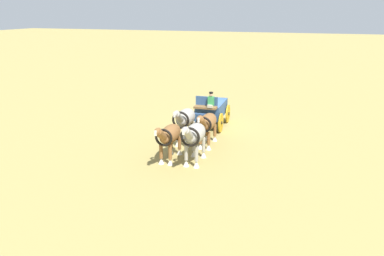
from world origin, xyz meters
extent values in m
plane|color=#9E8C4C|center=(0.00, 0.00, 0.00)|extent=(220.00, 220.00, 0.00)
cube|color=#2D4C7A|center=(0.00, 0.00, 1.16)|extent=(2.87, 1.65, 0.92)
cube|color=brown|center=(1.65, 0.07, 1.66)|extent=(0.62, 1.40, 0.12)
cube|color=#2D4C7A|center=(2.05, 0.09, 1.05)|extent=(0.29, 1.24, 0.60)
cube|color=#2D4C7A|center=(1.35, 0.06, 2.00)|extent=(0.12, 1.38, 0.55)
cube|color=gold|center=(0.00, 0.00, 0.60)|extent=(3.09, 0.29, 0.16)
cylinder|color=gold|center=(1.09, 0.91, 0.60)|extent=(1.21, 0.13, 1.21)
cylinder|color=black|center=(1.09, 0.91, 0.60)|extent=(0.21, 0.19, 0.20)
cylinder|color=gold|center=(1.16, -0.82, 0.60)|extent=(1.21, 0.13, 1.21)
cylinder|color=black|center=(1.16, -0.82, 0.60)|extent=(0.21, 0.19, 0.20)
cylinder|color=gold|center=(-1.16, 0.82, 0.60)|extent=(1.21, 0.13, 1.21)
cylinder|color=black|center=(-1.16, 0.82, 0.60)|extent=(0.21, 0.19, 0.20)
cylinder|color=gold|center=(-1.09, -0.91, 0.60)|extent=(1.21, 0.13, 1.21)
cylinder|color=black|center=(-1.09, -0.91, 0.60)|extent=(0.21, 0.19, 0.20)
cylinder|color=brown|center=(2.70, 0.11, 0.65)|extent=(2.60, 0.21, 0.10)
cube|color=#BCB293|center=(1.76, 0.41, 1.80)|extent=(0.41, 0.34, 0.16)
cube|color=#338C4C|center=(1.64, 0.41, 2.08)|extent=(0.26, 0.37, 0.55)
sphere|color=tan|center=(1.64, 0.41, 2.46)|extent=(0.22, 0.22, 0.22)
cylinder|color=black|center=(1.64, 0.41, 2.59)|extent=(0.24, 0.24, 0.08)
ellipsoid|color=brown|center=(3.57, 0.80, 1.36)|extent=(2.15, 0.95, 0.86)
cylinder|color=brown|center=(4.30, 1.07, 0.65)|extent=(0.18, 0.18, 0.70)
cone|color=silver|center=(4.30, 1.07, 0.15)|extent=(0.30, 0.30, 0.30)
cylinder|color=brown|center=(4.32, 0.60, 0.65)|extent=(0.18, 0.18, 0.70)
cone|color=silver|center=(4.32, 0.60, 0.15)|extent=(0.30, 0.30, 0.30)
cylinder|color=brown|center=(2.82, 1.01, 0.65)|extent=(0.18, 0.18, 0.70)
cone|color=silver|center=(2.82, 1.01, 0.15)|extent=(0.30, 0.30, 0.30)
cylinder|color=brown|center=(2.84, 0.54, 0.65)|extent=(0.18, 0.18, 0.70)
cone|color=silver|center=(2.84, 0.54, 0.15)|extent=(0.30, 0.30, 0.30)
cylinder|color=brown|center=(4.89, 0.86, 1.75)|extent=(0.96, 0.40, 0.81)
ellipsoid|color=brown|center=(5.26, 0.87, 2.01)|extent=(0.61, 0.29, 0.32)
cube|color=silver|center=(5.54, 0.89, 2.01)|extent=(0.06, 0.10, 0.24)
torus|color=black|center=(4.53, 0.84, 1.46)|extent=(0.16, 0.90, 0.89)
cylinder|color=black|center=(2.47, 0.76, 1.06)|extent=(0.14, 0.14, 0.80)
ellipsoid|color=#9E998E|center=(3.63, -0.50, 1.50)|extent=(2.07, 1.04, 0.96)
cylinder|color=#9E998E|center=(4.33, -0.20, 0.71)|extent=(0.18, 0.18, 0.77)
cone|color=silver|center=(4.33, -0.20, 0.16)|extent=(0.30, 0.30, 0.33)
cylinder|color=#9E998E|center=(4.35, -0.73, 0.71)|extent=(0.18, 0.18, 0.77)
cone|color=silver|center=(4.35, -0.73, 0.16)|extent=(0.30, 0.30, 0.33)
cylinder|color=#9E998E|center=(2.91, -0.26, 0.71)|extent=(0.18, 0.18, 0.77)
cone|color=silver|center=(2.91, -0.26, 0.16)|extent=(0.30, 0.30, 0.33)
cylinder|color=#9E998E|center=(2.93, -0.79, 0.71)|extent=(0.18, 0.18, 0.77)
cone|color=silver|center=(2.93, -0.79, 0.16)|extent=(0.30, 0.30, 0.33)
cylinder|color=#9E998E|center=(4.91, -0.44, 1.90)|extent=(0.96, 0.40, 0.81)
ellipsoid|color=#9E998E|center=(5.28, -0.43, 2.16)|extent=(0.61, 0.29, 0.32)
cube|color=silver|center=(5.56, -0.41, 2.16)|extent=(0.06, 0.10, 0.24)
torus|color=black|center=(4.54, -0.46, 1.60)|extent=(0.16, 0.99, 0.98)
cylinder|color=black|center=(2.56, -0.54, 1.20)|extent=(0.14, 0.14, 0.80)
ellipsoid|color=#9E998E|center=(6.17, 0.91, 1.50)|extent=(1.96, 1.02, 0.94)
cylinder|color=#9E998E|center=(6.83, 1.20, 0.71)|extent=(0.18, 0.18, 0.77)
cone|color=silver|center=(6.83, 1.20, 0.16)|extent=(0.30, 0.30, 0.33)
cylinder|color=#9E998E|center=(6.86, 0.68, 0.71)|extent=(0.18, 0.18, 0.77)
cone|color=silver|center=(6.86, 0.68, 0.16)|extent=(0.30, 0.30, 0.33)
cylinder|color=#9E998E|center=(5.49, 1.14, 0.71)|extent=(0.18, 0.18, 0.77)
cone|color=silver|center=(5.49, 1.14, 0.16)|extent=(0.30, 0.30, 0.33)
cylinder|color=#9E998E|center=(5.51, 0.63, 0.71)|extent=(0.18, 0.18, 0.77)
cone|color=silver|center=(5.51, 0.63, 0.16)|extent=(0.30, 0.30, 0.33)
cylinder|color=#9E998E|center=(7.40, 0.96, 1.90)|extent=(0.96, 0.40, 0.81)
ellipsoid|color=#9E998E|center=(7.77, 0.98, 2.16)|extent=(0.61, 0.29, 0.32)
cube|color=silver|center=(8.05, 0.99, 2.16)|extent=(0.06, 0.10, 0.24)
torus|color=black|center=(7.04, 0.95, 1.60)|extent=(0.16, 0.97, 0.97)
cylinder|color=black|center=(5.16, 0.87, 1.20)|extent=(0.14, 0.14, 0.80)
ellipsoid|color=brown|center=(6.23, -0.39, 1.36)|extent=(2.11, 0.95, 0.86)
cylinder|color=brown|center=(6.94, -0.12, 0.65)|extent=(0.18, 0.18, 0.70)
cone|color=silver|center=(6.94, -0.12, 0.15)|extent=(0.30, 0.30, 0.30)
cylinder|color=brown|center=(6.96, -0.59, 0.65)|extent=(0.18, 0.18, 0.70)
cone|color=silver|center=(6.96, -0.59, 0.15)|extent=(0.30, 0.30, 0.30)
cylinder|color=brown|center=(5.49, -0.18, 0.65)|extent=(0.18, 0.18, 0.70)
cone|color=silver|center=(5.49, -0.18, 0.15)|extent=(0.30, 0.30, 0.30)
cylinder|color=brown|center=(5.51, -0.65, 0.65)|extent=(0.18, 0.18, 0.70)
cone|color=silver|center=(5.51, -0.65, 0.15)|extent=(0.30, 0.30, 0.30)
cylinder|color=brown|center=(7.53, -0.33, 1.75)|extent=(0.96, 0.40, 0.81)
ellipsoid|color=brown|center=(7.90, -0.32, 2.01)|extent=(0.61, 0.29, 0.32)
cube|color=silver|center=(8.18, -0.30, 2.01)|extent=(0.06, 0.10, 0.24)
torus|color=black|center=(7.16, -0.35, 1.46)|extent=(0.16, 0.90, 0.89)
cylinder|color=black|center=(5.14, -0.43, 1.06)|extent=(0.14, 0.14, 0.80)
camera|label=1|loc=(22.78, 6.43, 7.30)|focal=35.06mm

